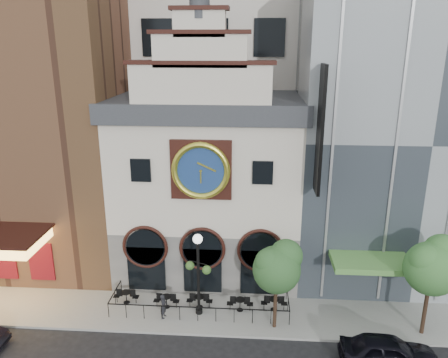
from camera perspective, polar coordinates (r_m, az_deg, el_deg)
ground at (r=25.97m, az=-3.79°, el=-19.80°), size 120.00×120.00×0.00m
sidewalk at (r=27.94m, az=-3.08°, el=-16.58°), size 44.00×5.00×0.15m
clock_building at (r=29.84m, az=-2.06°, el=-0.14°), size 12.60×8.78×18.65m
theater_building at (r=34.52m, az=-24.20°, el=10.82°), size 14.00×15.60×25.00m
retail_building at (r=32.51m, az=21.87°, el=6.36°), size 14.00×14.40×20.00m
cafe_railing at (r=27.65m, az=-3.10°, el=-15.68°), size 10.60×2.60×0.90m
bistro_0 at (r=28.72m, az=-12.65°, el=-14.71°), size 1.58×0.68×0.90m
bistro_1 at (r=27.89m, az=-7.53°, el=-15.47°), size 1.58×0.68×0.90m
bistro_2 at (r=27.70m, az=-3.22°, el=-15.58°), size 1.58×0.68×0.90m
bistro_3 at (r=27.41m, az=2.10°, el=-15.95°), size 1.58×0.68×0.90m
bistro_4 at (r=27.61m, az=6.55°, el=-15.80°), size 1.58×0.68×0.90m
car_right at (r=24.99m, az=20.70°, el=-20.39°), size 4.91×2.13×1.65m
pedestrian at (r=26.90m, az=-7.90°, el=-16.13°), size 0.44×0.59×1.49m
lamppost at (r=25.79m, az=-3.40°, el=-11.22°), size 1.56×0.97×5.16m
tree_left at (r=24.48m, az=7.01°, el=-11.18°), size 2.74×2.64×5.29m
tree_right at (r=26.13m, az=25.63°, el=-10.00°), size 3.02×2.91×5.82m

